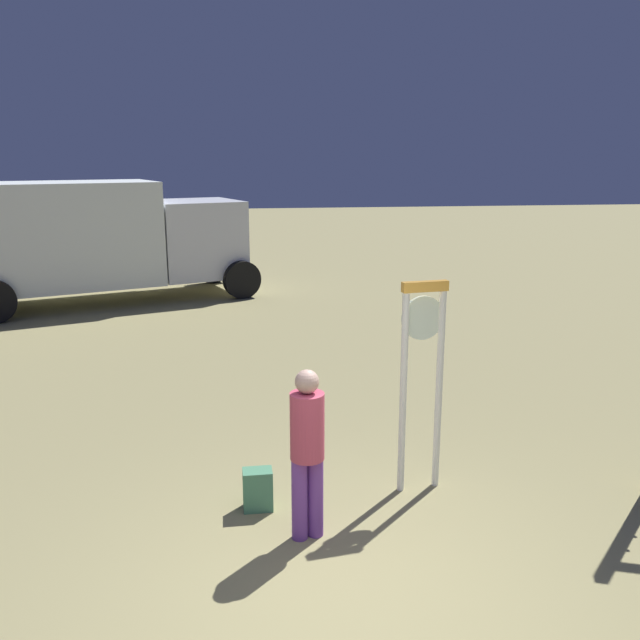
% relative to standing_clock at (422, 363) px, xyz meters
% --- Properties ---
extents(ground_plane, '(80.00, 80.00, 0.00)m').
position_rel_standing_clock_xyz_m(ground_plane, '(-1.09, -1.74, -1.34)').
color(ground_plane, '#948A5A').
extents(standing_clock, '(0.47, 0.15, 2.16)m').
position_rel_standing_clock_xyz_m(standing_clock, '(0.00, 0.00, 0.00)').
color(standing_clock, white).
rests_on(standing_clock, ground_plane).
extents(person_near_clock, '(0.30, 0.30, 1.57)m').
position_rel_standing_clock_xyz_m(person_near_clock, '(-1.24, -0.76, -0.47)').
color(person_near_clock, '#763F9E').
rests_on(person_near_clock, ground_plane).
extents(backpack, '(0.28, 0.24, 0.40)m').
position_rel_standing_clock_xyz_m(backpack, '(-1.66, -0.20, -1.15)').
color(backpack, '#498961').
rests_on(backpack, ground_plane).
extents(box_truck_near, '(7.79, 4.66, 2.77)m').
position_rel_standing_clock_xyz_m(box_truck_near, '(-5.19, 9.73, 0.19)').
color(box_truck_near, white).
rests_on(box_truck_near, ground_plane).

